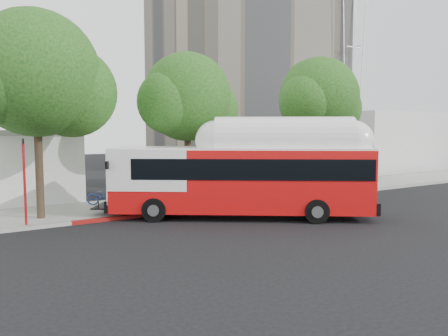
# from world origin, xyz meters

# --- Properties ---
(ground) EXTENTS (120.00, 120.00, 0.00)m
(ground) POSITION_xyz_m (0.00, 0.00, 0.00)
(ground) COLOR black
(ground) RESTS_ON ground
(sidewalk) EXTENTS (60.00, 5.00, 0.15)m
(sidewalk) POSITION_xyz_m (0.00, 6.50, 0.07)
(sidewalk) COLOR gray
(sidewalk) RESTS_ON ground
(curb_strip) EXTENTS (60.00, 0.30, 0.15)m
(curb_strip) POSITION_xyz_m (0.00, 3.90, 0.07)
(curb_strip) COLOR gray
(curb_strip) RESTS_ON ground
(red_curb_segment) EXTENTS (10.00, 0.32, 0.16)m
(red_curb_segment) POSITION_xyz_m (-3.00, 3.90, 0.08)
(red_curb_segment) COLOR maroon
(red_curb_segment) RESTS_ON ground
(street_tree_left) EXTENTS (6.67, 5.80, 9.74)m
(street_tree_left) POSITION_xyz_m (-8.53, 5.56, 6.60)
(street_tree_left) COLOR #2D2116
(street_tree_left) RESTS_ON ground
(street_tree_mid) EXTENTS (5.75, 5.00, 8.62)m
(street_tree_mid) POSITION_xyz_m (-0.59, 6.06, 5.91)
(street_tree_mid) COLOR #2D2116
(street_tree_mid) RESTS_ON ground
(street_tree_right) EXTENTS (6.21, 5.40, 9.18)m
(street_tree_right) POSITION_xyz_m (9.44, 5.86, 6.26)
(street_tree_right) COLOR #2D2116
(street_tree_right) RESTS_ON ground
(apartment_tower) EXTENTS (18.00, 18.00, 37.00)m
(apartment_tower) POSITION_xyz_m (18.00, 28.00, 17.62)
(apartment_tower) COLOR gray
(apartment_tower) RESTS_ON ground
(horizon_block) EXTENTS (20.00, 12.00, 6.00)m
(horizon_block) POSITION_xyz_m (30.00, 16.00, 3.00)
(horizon_block) COLOR silver
(horizon_block) RESTS_ON ground
(transit_bus) EXTENTS (12.22, 9.44, 3.93)m
(transit_bus) POSITION_xyz_m (-0.50, 1.16, 1.84)
(transit_bus) COLOR red
(transit_bus) RESTS_ON ground
(signal_pole) EXTENTS (0.11, 0.37, 3.91)m
(signal_pole) POSITION_xyz_m (-9.81, 4.25, 2.01)
(signal_pole) COLOR #A41114
(signal_pole) RESTS_ON ground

